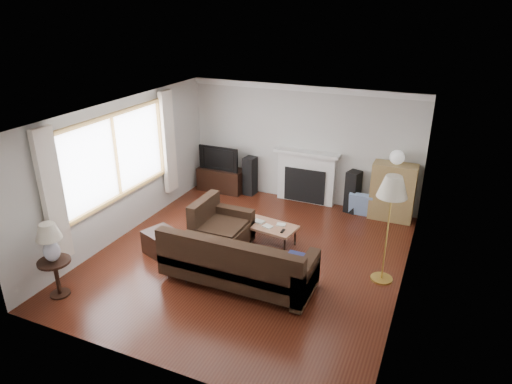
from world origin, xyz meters
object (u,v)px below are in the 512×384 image
at_px(coffee_table, 269,234).
at_px(floor_lamp, 387,230).
at_px(tv_stand, 222,179).
at_px(bookshelf, 393,192).
at_px(sectional_sofa, 238,260).
at_px(side_table, 57,278).

distance_m(coffee_table, floor_lamp, 2.20).
distance_m(tv_stand, bookshelf, 3.82).
bearing_deg(coffee_table, tv_stand, 143.39).
bearing_deg(floor_lamp, tv_stand, 150.68).
bearing_deg(sectional_sofa, coffee_table, 91.10).
xyz_separation_m(floor_lamp, side_table, (-4.35, -2.34, -0.58)).
bearing_deg(bookshelf, tv_stand, -179.43).
bearing_deg(floor_lamp, bookshelf, 95.44).
relative_size(bookshelf, floor_lamp, 0.66).
bearing_deg(tv_stand, bookshelf, 0.57).
distance_m(bookshelf, side_table, 6.22).
bearing_deg(sectional_sofa, floor_lamp, 25.64).
bearing_deg(bookshelf, coffee_table, -133.50).
relative_size(tv_stand, side_table, 1.80).
xyz_separation_m(sectional_sofa, floor_lamp, (2.04, 0.98, 0.46)).
height_order(tv_stand, side_table, side_table).
relative_size(bookshelf, side_table, 1.97).
bearing_deg(bookshelf, floor_lamp, -84.56).
distance_m(floor_lamp, side_table, 4.98).
height_order(sectional_sofa, side_table, sectional_sofa).
distance_m(coffee_table, side_table, 3.54).
height_order(bookshelf, side_table, bookshelf).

